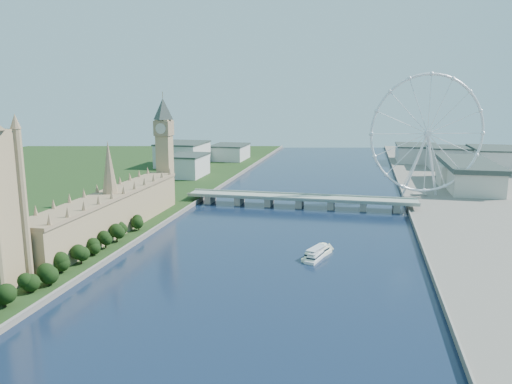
% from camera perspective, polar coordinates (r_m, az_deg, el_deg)
% --- Properties ---
extents(ground, '(2000.00, 2000.00, 0.00)m').
position_cam_1_polar(ground, '(207.56, -6.07, -20.08)').
color(ground, '#182945').
rests_on(ground, ground).
extents(tree_row, '(9.04, 217.04, 20.67)m').
position_cam_1_polar(tree_row, '(311.88, -21.99, -8.08)').
color(tree_row, black).
rests_on(tree_row, ground).
extents(parliament_range, '(24.00, 200.00, 70.00)m').
position_cam_1_polar(parliament_range, '(395.54, -16.18, -2.24)').
color(parliament_range, tan).
rests_on(parliament_range, ground).
extents(big_ben, '(20.02, 20.02, 110.00)m').
position_cam_1_polar(big_ben, '(484.61, -10.47, 6.20)').
color(big_ben, tan).
rests_on(big_ben, ground).
extents(westminster_bridge, '(220.00, 22.00, 9.50)m').
position_cam_1_polar(westminster_bridge, '(482.17, 5.03, -0.89)').
color(westminster_bridge, gray).
rests_on(westminster_bridge, ground).
extents(london_eye, '(113.60, 39.12, 124.30)m').
position_cam_1_polar(london_eye, '(528.35, 19.01, 6.29)').
color(london_eye, silver).
rests_on(london_eye, ground).
extents(county_hall, '(54.00, 144.00, 35.00)m').
position_cam_1_polar(county_hall, '(618.94, 22.87, 0.34)').
color(county_hall, beige).
rests_on(county_hall, ground).
extents(city_skyline, '(505.00, 280.00, 32.00)m').
position_cam_1_polar(city_skyline, '(733.91, 10.63, 3.96)').
color(city_skyline, beige).
rests_on(city_skyline, ground).
extents(tour_boat_near, '(14.21, 28.81, 6.15)m').
position_cam_1_polar(tour_boat_near, '(334.04, 6.86, -7.64)').
color(tour_boat_near, silver).
rests_on(tour_boat_near, ground).
extents(tour_boat_far, '(19.95, 33.49, 7.26)m').
position_cam_1_polar(tour_boat_far, '(338.59, 6.99, -7.38)').
color(tour_boat_far, white).
rests_on(tour_boat_far, ground).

